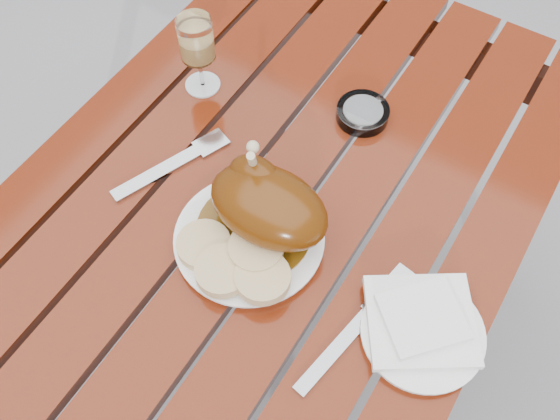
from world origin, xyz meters
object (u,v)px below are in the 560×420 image
object	(u,v)px
table	(276,285)
ashtray	(363,113)
wine_glass	(198,55)
dinner_plate	(249,239)
side_plate	(422,333)

from	to	relation	value
table	ashtray	world-z (taller)	ashtray
wine_glass	dinner_plate	bearing A→B (deg)	-41.97
wine_glass	side_plate	bearing A→B (deg)	-22.46
dinner_plate	ashtray	size ratio (longest dim) A/B	2.51
table	wine_glass	bearing A→B (deg)	152.01
ashtray	side_plate	bearing A→B (deg)	-50.00
dinner_plate	ashtray	world-z (taller)	ashtray
side_plate	table	bearing A→B (deg)	162.06
table	side_plate	size ratio (longest dim) A/B	6.62
dinner_plate	ashtray	xyz separation A→B (m)	(0.03, 0.32, 0.00)
dinner_plate	wine_glass	xyz separation A→B (m)	(-0.26, 0.23, 0.07)
dinner_plate	side_plate	distance (m)	0.30
ashtray	table	bearing A→B (deg)	-102.78
side_plate	ashtray	xyz separation A→B (m)	(-0.27, 0.32, 0.00)
wine_glass	ashtray	bearing A→B (deg)	17.00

